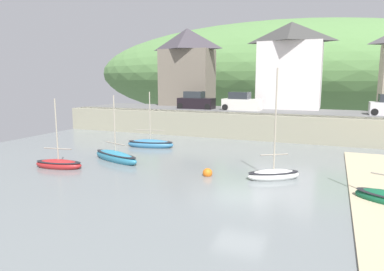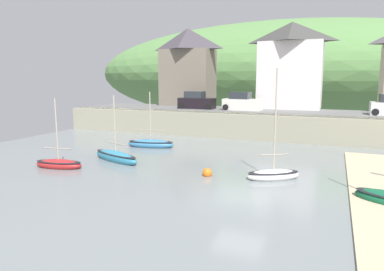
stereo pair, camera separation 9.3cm
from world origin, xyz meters
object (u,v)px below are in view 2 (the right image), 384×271
waterfront_building_centre (291,65)px  parked_car_near_slipway (196,101)px  rowboat_small_beached (151,144)px  waterfront_building_left (188,66)px  parked_car_by_wall (242,103)px  sailboat_tall_mast (273,174)px  sailboat_white_hull (116,157)px  mooring_buoy (207,173)px  sailboat_far_left (59,164)px

waterfront_building_centre → parked_car_near_slipway: bearing=-155.1°
rowboat_small_beached → parked_car_near_slipway: rowboat_small_beached is taller
waterfront_building_left → parked_car_by_wall: (8.25, -4.50, -4.10)m
sailboat_tall_mast → sailboat_white_hull: 11.06m
waterfront_building_centre → parked_car_near_slipway: waterfront_building_centre is taller
parked_car_near_slipway → mooring_buoy: size_ratio=7.05×
sailboat_white_hull → parked_car_by_wall: sailboat_white_hull is taller
mooring_buoy → sailboat_tall_mast: bearing=12.9°
sailboat_tall_mast → mooring_buoy: bearing=160.4°
waterfront_building_left → sailboat_white_hull: size_ratio=1.98×
waterfront_building_centre → rowboat_small_beached: bearing=-121.0°
waterfront_building_left → rowboat_small_beached: (3.22, -15.72, -7.02)m
sailboat_far_left → mooring_buoy: 9.85m
rowboat_small_beached → waterfront_building_left: bearing=91.5°
rowboat_small_beached → parked_car_by_wall: (5.03, 11.22, 2.93)m
waterfront_building_left → sailboat_white_hull: 22.56m
waterfront_building_centre → sailboat_far_left: waterfront_building_centre is taller
parked_car_near_slipway → rowboat_small_beached: bearing=-88.3°
waterfront_building_centre → waterfront_building_left: bearing=-180.0°
waterfront_building_left → mooring_buoy: 25.77m
waterfront_building_left → sailboat_tall_mast: size_ratio=1.47×
waterfront_building_left → parked_car_near_slipway: size_ratio=2.33×
waterfront_building_left → waterfront_building_centre: waterfront_building_centre is taller
waterfront_building_centre → mooring_buoy: 23.50m
waterfront_building_centre → parked_car_by_wall: waterfront_building_centre is taller
sailboat_far_left → rowboat_small_beached: size_ratio=0.96×
waterfront_building_left → sailboat_far_left: waterfront_building_left is taller
sailboat_white_hull → mooring_buoy: 7.39m
sailboat_tall_mast → rowboat_small_beached: 12.66m
waterfront_building_centre → rowboat_small_beached: waterfront_building_centre is taller
waterfront_building_left → waterfront_building_centre: (12.66, 0.00, -0.00)m
sailboat_white_hull → parked_car_near_slipway: bearing=111.8°
waterfront_building_left → parked_car_by_wall: bearing=-28.6°
waterfront_building_left → mooring_buoy: size_ratio=16.41×
sailboat_tall_mast → mooring_buoy: sailboat_tall_mast is taller
waterfront_building_left → sailboat_far_left: 25.19m
waterfront_building_left → mooring_buoy: bearing=-64.3°
sailboat_far_left → parked_car_by_wall: size_ratio=1.11×
rowboat_small_beached → parked_car_by_wall: size_ratio=1.15×
sailboat_white_hull → sailboat_tall_mast: bearing=18.7°
rowboat_small_beached → sailboat_far_left: bearing=-114.3°
sailboat_tall_mast → sailboat_far_left: sailboat_tall_mast is taller
sailboat_white_hull → mooring_buoy: size_ratio=8.28×
rowboat_small_beached → sailboat_white_hull: rowboat_small_beached is taller
parked_car_near_slipway → mooring_buoy: bearing=-66.0°
waterfront_building_centre → parked_car_near_slipway: (-9.70, -4.50, -4.09)m
waterfront_building_left → parked_car_by_wall: size_ratio=2.27×
parked_car_by_wall → sailboat_white_hull: bearing=-101.7°
rowboat_small_beached → sailboat_white_hull: bearing=-97.7°
sailboat_tall_mast → parked_car_by_wall: 18.30m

